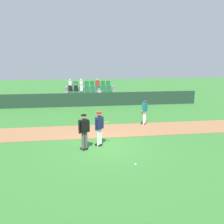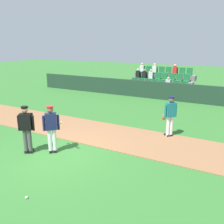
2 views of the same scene
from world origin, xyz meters
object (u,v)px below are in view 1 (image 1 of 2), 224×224
object	(u,v)px
batter_navy_jersey	(99,127)
umpire_home_plate	(84,130)
runner_teal_jersey	(144,110)
baseball	(136,164)

from	to	relation	value
batter_navy_jersey	umpire_home_plate	size ratio (longest dim) A/B	1.00
runner_teal_jersey	baseball	bearing A→B (deg)	-108.74
batter_navy_jersey	umpire_home_plate	bearing A→B (deg)	-150.11
batter_navy_jersey	baseball	world-z (taller)	batter_navy_jersey
batter_navy_jersey	runner_teal_jersey	distance (m)	4.84
runner_teal_jersey	baseball	xyz separation A→B (m)	(-2.03, -5.99, -0.93)
batter_navy_jersey	umpire_home_plate	world-z (taller)	same
runner_teal_jersey	batter_navy_jersey	bearing A→B (deg)	-132.92
batter_navy_jersey	umpire_home_plate	xyz separation A→B (m)	(-0.77, -0.44, 0.03)
umpire_home_plate	baseball	xyz separation A→B (m)	(2.03, -2.00, -0.96)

